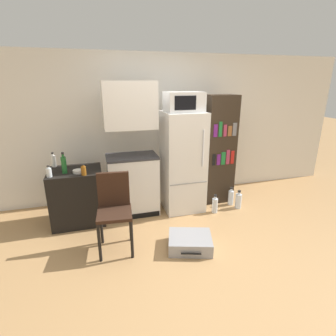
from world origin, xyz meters
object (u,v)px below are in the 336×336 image
side_table (78,196)px  bottle_green_tall (64,165)px  microwave (184,102)px  water_bottle_middle (231,197)px  refrigerator (183,162)px  kitchen_hutch (132,157)px  bottle_amber_beer (84,171)px  bookshelf (219,150)px  bowl (78,171)px  water_bottle_back (238,201)px  water_bottle_front (215,205)px  bottle_clear_short (49,172)px  bottle_milk_white (53,161)px  chair (114,204)px  suitcase_large_flat (190,242)px

side_table → bottle_green_tall: size_ratio=2.75×
microwave → water_bottle_middle: size_ratio=1.74×
refrigerator → microwave: 0.92m
kitchen_hutch → bottle_amber_beer: bearing=-155.5°
bookshelf → bowl: bookshelf is taller
side_table → water_bottle_back: (2.48, -0.28, -0.27)m
bottle_amber_beer → bowl: bottle_amber_beer is taller
microwave → water_bottle_front: 1.66m
bottle_amber_beer → water_bottle_back: bottle_amber_beer is taller
bottle_clear_short → bottle_amber_beer: (0.43, -0.05, 0.00)m
bookshelf → bowl: bearing=-173.7°
microwave → water_bottle_middle: (0.82, -0.14, -1.56)m
bookshelf → water_bottle_front: bookshelf is taller
kitchen_hutch → bottle_amber_beer: (-0.69, -0.31, -0.05)m
bottle_milk_white → chair: (0.76, -1.05, -0.31)m
side_table → water_bottle_middle: bearing=-3.2°
refrigerator → bookshelf: bearing=10.4°
bottle_milk_white → bowl: 0.51m
kitchen_hutch → bottle_green_tall: (-0.94, -0.15, 0.00)m
suitcase_large_flat → bowl: bearing=160.4°
refrigerator → bookshelf: size_ratio=0.87×
water_bottle_front → bottle_amber_beer: bearing=178.1°
microwave → bottle_clear_short: (-1.90, -0.21, -0.84)m
bottle_green_tall → water_bottle_front: bottle_green_tall is taller
side_table → bookshelf: (2.28, 0.13, 0.50)m
kitchen_hutch → microwave: size_ratio=3.69×
water_bottle_front → bottle_milk_white: bearing=166.4°
water_bottle_middle → side_table: bearing=176.8°
side_table → refrigerator: (1.61, 0.00, 0.38)m
bottle_green_tall → bowl: bearing=-9.1°
bowl → microwave: bearing=4.5°
side_table → water_bottle_front: (2.04, -0.32, -0.27)m
refrigerator → bottle_green_tall: 1.73m
water_bottle_middle → microwave: bearing=170.4°
kitchen_hutch → water_bottle_middle: kitchen_hutch is taller
bottle_amber_beer → water_bottle_front: size_ratio=0.52×
suitcase_large_flat → water_bottle_back: 1.40m
microwave → bottle_clear_short: 2.09m
bottle_milk_white → bowl: size_ratio=1.55×
bookshelf → bottle_amber_beer: (-2.15, -0.38, -0.03)m
bottle_green_tall → bottle_milk_white: 0.39m
bottle_milk_white → microwave: bearing=-7.4°
refrigerator → water_bottle_middle: size_ratio=5.01×
bottle_green_tall → bottle_clear_short: bearing=-148.1°
bookshelf → water_bottle_back: bookshelf is taller
water_bottle_front → water_bottle_middle: bearing=25.5°
microwave → water_bottle_back: (0.88, -0.28, -1.56)m
side_table → bottle_milk_white: size_ratio=3.70×
water_bottle_back → kitchen_hutch: bearing=168.4°
suitcase_large_flat → water_bottle_front: 1.05m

